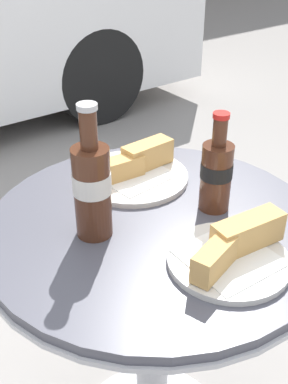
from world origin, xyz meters
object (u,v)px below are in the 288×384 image
(bistro_table, at_px, (153,291))
(cola_bottle_right, at_px, (216,173))
(lunch_plate_near, at_px, (133,170))
(lunch_plate_far, at_px, (232,251))
(cola_bottle_left, at_px, (92,187))

(bistro_table, bearing_deg, cola_bottle_right, -15.78)
(lunch_plate_near, xyz_separation_m, lunch_plate_far, (-0.04, -0.35, 0.00))
(cola_bottle_left, distance_m, lunch_plate_near, 0.24)
(cola_bottle_right, bearing_deg, lunch_plate_near, 106.84)
(bistro_table, bearing_deg, lunch_plate_far, -80.32)
(cola_bottle_right, relative_size, lunch_plate_far, 0.91)
(bistro_table, relative_size, cola_bottle_right, 3.40)
(cola_bottle_left, distance_m, lunch_plate_far, 0.28)
(bistro_table, xyz_separation_m, cola_bottle_left, (-0.12, 0.04, 0.29))
(lunch_plate_far, bearing_deg, cola_bottle_right, 56.36)
(cola_bottle_left, relative_size, lunch_plate_far, 1.14)
(cola_bottle_right, height_order, lunch_plate_near, cola_bottle_right)
(lunch_plate_near, relative_size, lunch_plate_far, 1.10)
(bistro_table, height_order, cola_bottle_left, cola_bottle_left)
(cola_bottle_left, relative_size, cola_bottle_right, 1.25)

